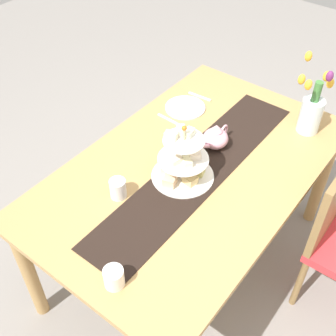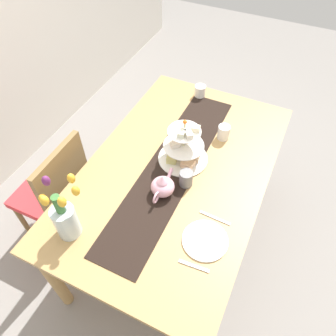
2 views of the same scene
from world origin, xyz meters
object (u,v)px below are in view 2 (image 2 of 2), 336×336
at_px(teapot, 163,186).
at_px(mug_white_text, 224,132).
at_px(fork_left, 194,266).
at_px(dinner_plate_left, 205,240).
at_px(dining_table, 177,179).
at_px(knife_left, 215,218).
at_px(cream_jug, 200,91).
at_px(chair_left, 56,190).
at_px(mug_grey, 186,178).
at_px(tulip_vase, 65,217).
at_px(tiered_cake_stand, 184,149).

height_order(teapot, mug_white_text, teapot).
bearing_deg(fork_left, dinner_plate_left, 0.00).
xyz_separation_m(dining_table, teapot, (-0.20, 0.00, 0.16)).
xyz_separation_m(dinner_plate_left, mug_white_text, (0.74, 0.16, 0.04)).
xyz_separation_m(knife_left, mug_white_text, (0.59, 0.16, 0.04)).
bearing_deg(teapot, cream_jug, 8.73).
bearing_deg(knife_left, chair_left, 94.16).
xyz_separation_m(dinner_plate_left, knife_left, (0.14, 0.00, -0.00)).
bearing_deg(teapot, mug_grey, -39.28).
bearing_deg(dining_table, mug_grey, -133.44).
bearing_deg(knife_left, mug_grey, 57.97).
distance_m(mug_grey, mug_white_text, 0.45).
xyz_separation_m(dining_table, fork_left, (-0.52, -0.32, 0.10)).
relative_size(dining_table, teapot, 7.00).
bearing_deg(tulip_vase, tiered_cake_stand, -24.47).
distance_m(tulip_vase, dinner_plate_left, 0.69).
bearing_deg(tulip_vase, dinner_plate_left, -69.24).
relative_size(teapot, mug_white_text, 2.51).
relative_size(tiered_cake_stand, teapot, 1.28).
distance_m(chair_left, teapot, 0.82).
bearing_deg(mug_white_text, chair_left, 126.65).
relative_size(tulip_vase, fork_left, 2.76).
xyz_separation_m(fork_left, mug_grey, (0.43, 0.23, 0.05)).
xyz_separation_m(teapot, tulip_vase, (-0.42, 0.31, 0.08)).
bearing_deg(fork_left, dining_table, 31.55).
distance_m(dining_table, dinner_plate_left, 0.50).
distance_m(knife_left, mug_grey, 0.27).
height_order(chair_left, knife_left, chair_left).
bearing_deg(fork_left, cream_jug, 20.41).
height_order(chair_left, teapot, teapot).
relative_size(cream_jug, dinner_plate_left, 0.37).
bearing_deg(dining_table, dinner_plate_left, -139.55).
bearing_deg(tulip_vase, mug_white_text, -25.81).
xyz_separation_m(tulip_vase, mug_white_text, (0.98, -0.47, -0.09)).
bearing_deg(fork_left, teapot, 44.75).
distance_m(chair_left, tulip_vase, 0.67).
xyz_separation_m(mug_grey, mug_white_text, (0.45, -0.07, -0.00)).
bearing_deg(mug_white_text, tiered_cake_stand, 150.97).
bearing_deg(tiered_cake_stand, tulip_vase, 155.53).
bearing_deg(tiered_cake_stand, dinner_plate_left, -145.54).
bearing_deg(dinner_plate_left, knife_left, 0.00).
distance_m(fork_left, mug_grey, 0.49).
height_order(chair_left, tiered_cake_stand, tiered_cake_stand).
bearing_deg(cream_jug, tiered_cake_stand, -167.12).
bearing_deg(chair_left, mug_grey, -75.24).
distance_m(teapot, mug_grey, 0.14).
xyz_separation_m(cream_jug, fork_left, (-1.23, -0.46, -0.04)).
xyz_separation_m(knife_left, mug_grey, (0.14, 0.23, 0.05)).
bearing_deg(dinner_plate_left, dining_table, 40.45).
relative_size(dinner_plate_left, mug_grey, 2.42).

